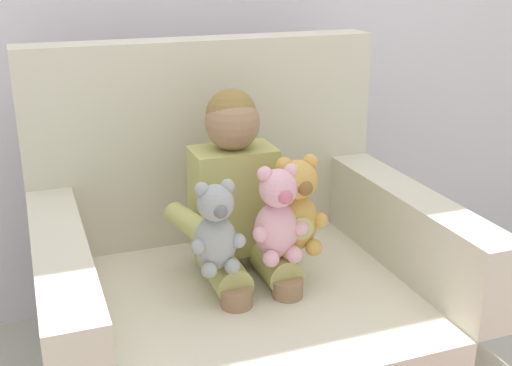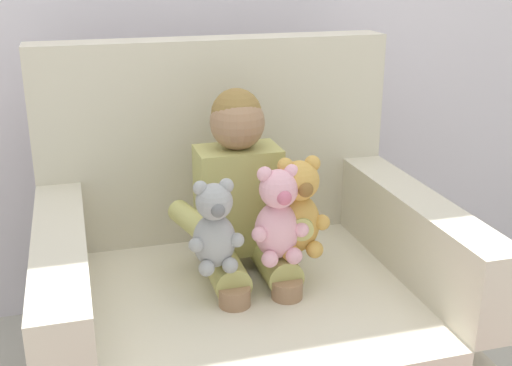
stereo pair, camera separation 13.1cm
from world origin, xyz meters
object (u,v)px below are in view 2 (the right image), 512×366
object	(u,v)px
plush_honey	(298,209)
plush_grey	(215,228)
plush_pink	(278,217)
seated_child	(244,211)
armchair	(242,300)

from	to	relation	value
plush_honey	plush_grey	distance (m)	0.26
plush_pink	seated_child	bearing A→B (deg)	96.34
plush_pink	plush_grey	bearing A→B (deg)	165.59
plush_honey	plush_pink	size ratio (longest dim) A/B	1.04
seated_child	plush_pink	distance (m)	0.17
plush_grey	plush_pink	world-z (taller)	plush_pink
seated_child	plush_honey	xyz separation A→B (m)	(0.13, -0.13, 0.04)
armchair	seated_child	size ratio (longest dim) A/B	1.47
armchair	plush_honey	bearing A→B (deg)	-33.90
plush_honey	seated_child	bearing A→B (deg)	142.45
plush_grey	plush_pink	distance (m)	0.19
seated_child	plush_pink	world-z (taller)	seated_child
armchair	plush_honey	xyz separation A→B (m)	(0.15, -0.10, 0.34)
plush_honey	armchair	bearing A→B (deg)	151.90
armchair	plush_pink	world-z (taller)	armchair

